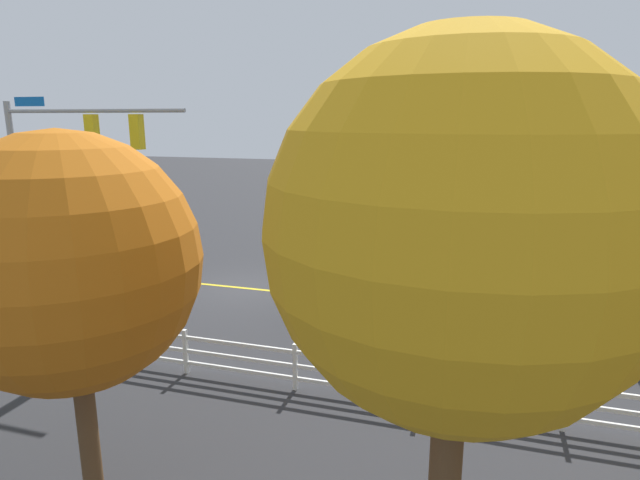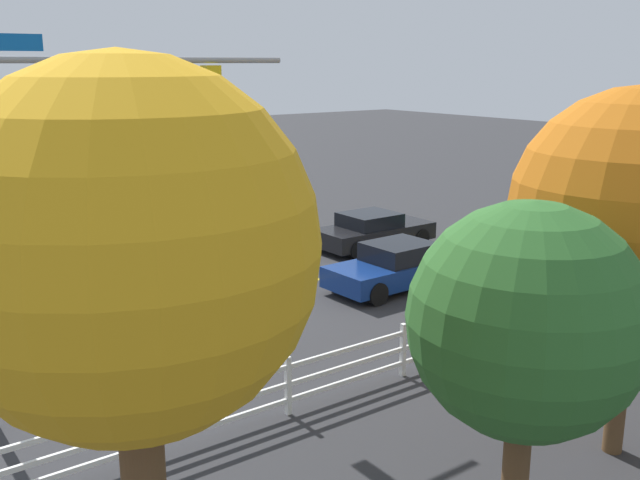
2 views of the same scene
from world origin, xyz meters
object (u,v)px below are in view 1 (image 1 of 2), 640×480
(tree_4, at_px, (69,263))
(car_0, at_px, (466,276))
(tree_2, at_px, (460,233))
(car_1, at_px, (377,304))

(tree_4, bearing_deg, car_0, -113.74)
(car_0, distance_m, tree_2, 14.48)
(car_0, xyz_separation_m, tree_2, (-0.08, 13.77, 4.47))
(tree_4, bearing_deg, car_1, -109.28)
(car_0, height_order, tree_2, tree_2)
(car_1, distance_m, tree_2, 11.09)
(car_1, distance_m, tree_4, 10.09)
(tree_2, relative_size, tree_4, 1.17)
(tree_2, xyz_separation_m, tree_4, (5.75, -0.87, -1.01))
(tree_2, height_order, tree_4, tree_2)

